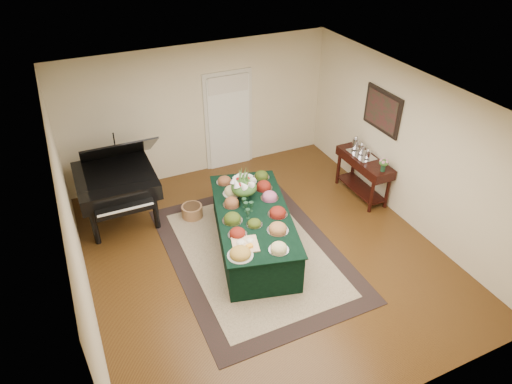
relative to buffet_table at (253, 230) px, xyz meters
name	(u,v)px	position (x,y,z in m)	size (l,w,h in m)	color
ground	(263,253)	(0.09, -0.22, -0.37)	(6.00, 6.00, 0.00)	black
area_rug	(254,252)	(-0.05, -0.14, -0.36)	(2.65, 3.71, 0.01)	black
kitchen_doorway	(229,122)	(0.69, 2.75, 0.66)	(1.05, 0.07, 2.10)	silver
buffet_table	(253,230)	(0.00, 0.00, 0.00)	(1.73, 2.66, 0.73)	black
food_platters	(252,211)	(-0.02, -0.01, 0.41)	(1.50, 2.31, 0.12)	silver
cutting_board	(245,243)	(-0.43, -0.67, 0.39)	(0.46, 0.46, 0.10)	tan
green_goblets	(247,207)	(-0.08, 0.05, 0.45)	(0.20, 0.37, 0.18)	#163722
floral_centerpiece	(244,184)	(0.04, 0.45, 0.62)	(0.45, 0.45, 0.45)	#163722
grand_piano	(116,180)	(-1.84, 1.75, 0.46)	(1.46, 1.63, 1.66)	black
wicker_basket	(192,211)	(-0.67, 1.24, -0.25)	(0.38, 0.38, 0.24)	#905F3A
mahogany_sideboard	(364,167)	(2.58, 0.56, 0.28)	(0.45, 1.30, 0.83)	black
tea_service	(361,149)	(2.58, 0.72, 0.58)	(0.34, 0.58, 0.30)	silver
pink_bouquet	(384,163)	(2.58, 0.04, 0.63)	(0.19, 0.19, 0.25)	#163722
wall_painting	(382,111)	(2.80, 0.56, 1.38)	(0.05, 0.95, 0.75)	black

